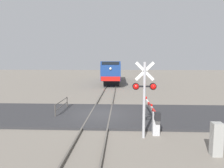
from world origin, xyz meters
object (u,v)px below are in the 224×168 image
crossing_gate (154,117)px  guard_railing (62,105)px  locomotive (113,71)px  crossing_signal (144,92)px  utility_cabinet (216,139)px

crossing_gate → guard_railing: (-6.28, 3.66, -0.18)m
locomotive → crossing_signal: 27.35m
crossing_signal → crossing_gate: size_ratio=0.73×
locomotive → crossing_gate: bearing=-82.8°
guard_railing → locomotive: bearing=82.5°
crossing_signal → guard_railing: size_ratio=1.25×
locomotive → crossing_gate: size_ratio=3.44×
crossing_gate → crossing_signal: bearing=-123.1°
locomotive → utility_cabinet: locomotive is taller
locomotive → utility_cabinet: size_ratio=13.07×
locomotive → crossing_signal: size_ratio=4.70×
utility_cabinet → guard_railing: (-8.33, 6.48, -0.06)m
utility_cabinet → guard_railing: utility_cabinet is taller
utility_cabinet → guard_railing: 10.55m
crossing_signal → guard_railing: crossing_signal is taller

